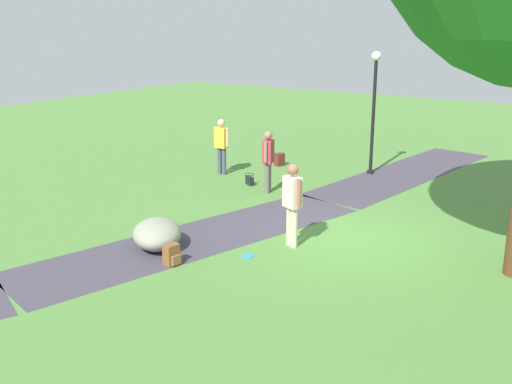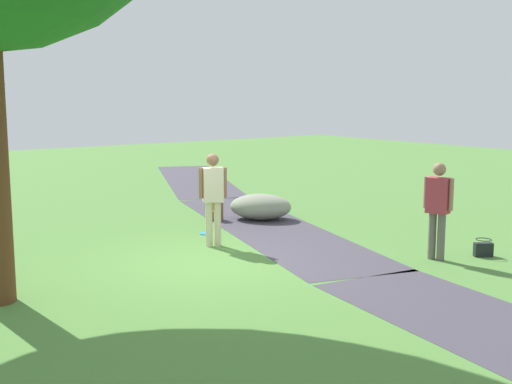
{
  "view_description": "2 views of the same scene",
  "coord_description": "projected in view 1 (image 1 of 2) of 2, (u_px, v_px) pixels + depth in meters",
  "views": [
    {
      "loc": [
        11.01,
        4.84,
        4.46
      ],
      "look_at": [
        1.7,
        -1.3,
        1.23
      ],
      "focal_mm": 42.11,
      "sensor_mm": 36.0,
      "label": 1
    },
    {
      "loc": [
        -8.97,
        5.49,
        2.81
      ],
      "look_at": [
        -0.75,
        -0.52,
        1.26
      ],
      "focal_mm": 46.01,
      "sensor_mm": 36.0,
      "label": 2
    }
  ],
  "objects": [
    {
      "name": "handbag_on_grass",
      "position": [
        250.0,
        180.0,
        16.72
      ],
      "size": [
        0.37,
        0.37,
        0.31
      ],
      "color": "black",
      "rests_on": "ground"
    },
    {
      "name": "man_near_boulder",
      "position": [
        221.0,
        143.0,
        17.66
      ],
      "size": [
        0.24,
        0.52,
        1.65
      ],
      "color": "#484C5E",
      "rests_on": "ground"
    },
    {
      "name": "ground_plane",
      "position": [
        352.0,
        239.0,
        12.63
      ],
      "size": [
        48.0,
        48.0,
        0.0
      ],
      "primitive_type": "plane",
      "color": "#4F813A"
    },
    {
      "name": "passerby_on_path",
      "position": [
        292.0,
        199.0,
        11.97
      ],
      "size": [
        0.36,
        0.49,
        1.71
      ],
      "color": "beige",
      "rests_on": "ground"
    },
    {
      "name": "lamp_post",
      "position": [
        374.0,
        100.0,
        17.38
      ],
      "size": [
        0.28,
        0.28,
        3.58
      ],
      "color": "black",
      "rests_on": "ground"
    },
    {
      "name": "woman_with_handbag",
      "position": [
        268.0,
        157.0,
        15.77
      ],
      "size": [
        0.5,
        0.33,
        1.65
      ],
      "color": "#645F57",
      "rests_on": "ground"
    },
    {
      "name": "frisbee_on_grass",
      "position": [
        248.0,
        256.0,
        11.69
      ],
      "size": [
        0.23,
        0.23,
        0.02
      ],
      "color": "#2A94E6",
      "rests_on": "ground"
    },
    {
      "name": "spare_backpack_on_lawn",
      "position": [
        279.0,
        160.0,
        18.9
      ],
      "size": [
        0.33,
        0.32,
        0.4
      ],
      "color": "maroon",
      "rests_on": "ground"
    },
    {
      "name": "footpath_segment_near",
      "position": [
        405.0,
        173.0,
        18.02
      ],
      "size": [
        8.2,
        3.1,
        0.01
      ],
      "color": "#423D49",
      "rests_on": "ground"
    },
    {
      "name": "footpath_segment_mid",
      "position": [
        198.0,
        238.0,
        12.66
      ],
      "size": [
        8.22,
        4.04,
        0.01
      ],
      "color": "#423D49",
      "rests_on": "ground"
    },
    {
      "name": "backpack_by_boulder",
      "position": [
        172.0,
        255.0,
        11.26
      ],
      "size": [
        0.31,
        0.29,
        0.4
      ],
      "color": "brown",
      "rests_on": "ground"
    },
    {
      "name": "lawn_boulder",
      "position": [
        157.0,
        234.0,
        12.1
      ],
      "size": [
        1.66,
        1.65,
        0.57
      ],
      "color": "gray",
      "rests_on": "ground"
    }
  ]
}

